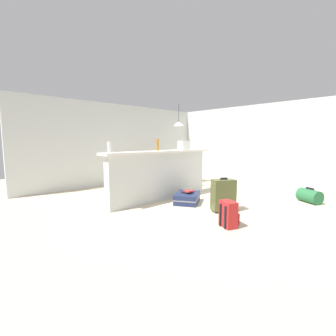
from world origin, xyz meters
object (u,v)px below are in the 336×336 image
Objects in this scene: bottle_amber at (158,145)px; book_stack at (188,191)px; bottle_white at (109,147)px; duffel_bag_green at (309,196)px; dining_chair_far_side at (166,166)px; backpack_red at (229,215)px; grocery_bag at (184,145)px; dining_table at (175,163)px; dining_chair_near_partition at (187,169)px; pendant_lamp at (179,124)px; bottle_clear at (198,145)px; suitcase_flat_navy at (187,198)px; suitcase_upright_olive at (223,195)px.

book_stack is at bearing -67.72° from bottle_amber.
duffel_bag_green is (3.51, -2.52, -1.10)m from bottle_white.
dining_chair_far_side is 2.21× the size of backpack_red.
grocery_bag is 0.24× the size of dining_table.
dining_chair_near_partition is at bearing 99.49° from duffel_bag_green.
dining_chair_near_partition is 1.44m from pendant_lamp.
bottle_amber is 1.32m from bottle_clear.
suitcase_flat_navy is at bearing -150.48° from bottle_clear.
grocery_bag is 1.25m from book_stack.
dining_table is 1.24m from pendant_lamp.
dining_chair_far_side is 2.79m from book_stack.
dining_chair_near_partition is at bearing 37.83° from grocery_bag.
pendant_lamp reaches higher than backpack_red.
dining_chair_near_partition is at bearing -93.90° from dining_table.
pendant_lamp reaches higher than book_stack.
bottle_amber is 2.20m from dining_table.
duffel_bag_green is at bearing -83.64° from dining_chair_far_side.
bottle_clear is at bearing -4.43° from bottle_amber.
duffel_bag_green is at bearing -69.21° from bottle_clear.
bottle_amber is 0.48× the size of duffel_bag_green.
grocery_bag is 0.46× the size of duffel_bag_green.
bottle_white is 0.95× the size of bottle_clear.
dining_table is 0.56m from dining_chair_near_partition.
dining_chair_near_partition is at bearing 12.46° from bottle_white.
dining_chair_far_side is (0.03, 0.48, -0.13)m from dining_table.
bottle_white is 0.38× the size of duffel_bag_green.
dining_chair_near_partition is 2.21× the size of backpack_red.
duffel_bag_green is (0.47, -4.20, -0.36)m from dining_chair_far_side.
dining_chair_far_side is (1.02, 1.77, -0.74)m from grocery_bag.
dining_table is 0.50m from dining_chair_far_side.
bottle_clear is 2.85m from duffel_bag_green.
bottle_white is at bearing 156.37° from suitcase_flat_navy.
backpack_red is at bearing -119.42° from dining_chair_far_side.
bottle_amber is 2.17m from pendant_lamp.
suitcase_upright_olive is 2.74× the size of book_stack.
suitcase_upright_olive is 0.92m from book_stack.
dining_chair_near_partition is (2.98, 0.66, -0.74)m from bottle_white.
backpack_red is (-2.61, 0.41, 0.05)m from duffel_bag_green.
bottle_white reaches higher than book_stack.
book_stack is (-0.00, 0.92, -0.08)m from suitcase_upright_olive.
dining_chair_far_side is 1.28× the size of pendant_lamp.
pendant_lamp is 3.45m from suitcase_upright_olive.
pendant_lamp is (1.79, 1.07, 0.61)m from bottle_amber.
dining_table is at bearing 33.58° from bottle_amber.
pendant_lamp is at bearing 79.86° from dining_chair_near_partition.
backpack_red is at bearing -126.84° from dining_chair_near_partition.
dining_chair_near_partition is 1.28× the size of pendant_lamp.
bottle_white is 0.29× the size of pendant_lamp.
grocery_bag is at bearing 121.38° from duffel_bag_green.
backpack_red is at bearing -123.85° from pendant_lamp.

